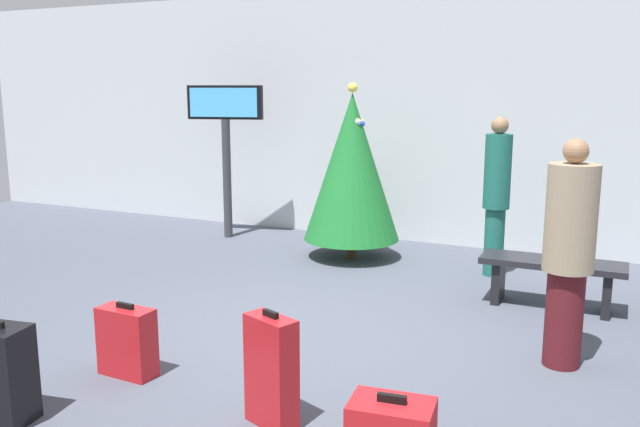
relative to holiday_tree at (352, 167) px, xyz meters
name	(u,v)px	position (x,y,z in m)	size (l,w,h in m)	color
ground_plane	(297,334)	(0.57, -2.64, -1.14)	(16.00, 16.00, 0.00)	#424754
back_wall	(428,117)	(0.57, 1.28, 0.57)	(16.00, 0.20, 3.43)	#B7BCC1
holiday_tree	(352,167)	(0.00, 0.00, 0.00)	(1.19, 1.19, 2.17)	#4C3319
flight_info_kiosk	(226,130)	(-2.04, 0.33, 0.38)	(1.05, 0.35, 2.14)	#333338
waiting_bench	(552,273)	(2.50, -0.97, -0.79)	(1.34, 0.44, 0.48)	black
traveller_0	(569,250)	(2.73, -2.35, -0.22)	(0.53, 0.53, 1.75)	#4C1419
traveller_1	(497,192)	(1.77, -0.05, -0.18)	(0.41, 0.41, 1.80)	#19594C
suitcase_0	(127,342)	(-0.19, -3.92, -0.88)	(0.44, 0.22, 0.56)	#B2191E
suitcase_1	(271,371)	(1.15, -4.12, -0.78)	(0.39, 0.28, 0.76)	#B2191E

